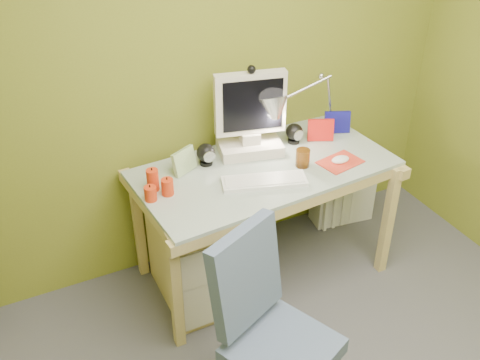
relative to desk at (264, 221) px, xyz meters
name	(u,v)px	position (x,y,z in m)	size (l,w,h in m)	color
wall_back	(189,66)	(-0.26, 0.37, 0.84)	(3.20, 0.01, 2.40)	olive
desk	(264,221)	(0.00, 0.00, 0.00)	(1.36, 0.68, 0.73)	tan
monitor	(250,107)	(0.00, 0.18, 0.63)	(0.39, 0.23, 0.53)	silver
speaker_left	(206,154)	(-0.27, 0.16, 0.42)	(0.10, 0.10, 0.12)	black
speaker_right	(294,133)	(0.27, 0.16, 0.42)	(0.10, 0.10, 0.11)	black
keyboard	(264,181)	(-0.08, -0.14, 0.37)	(0.43, 0.14, 0.02)	white
mousepad	(340,162)	(0.38, -0.14, 0.37)	(0.22, 0.16, 0.01)	red
mouse	(340,160)	(0.38, -0.14, 0.38)	(0.10, 0.06, 0.04)	white
amber_tumbler	(303,158)	(0.18, -0.08, 0.41)	(0.07, 0.07, 0.10)	#904F14
candle_cluster	(155,184)	(-0.60, 0.01, 0.42)	(0.15, 0.13, 0.11)	red
photo_frame_red	(321,130)	(0.42, 0.12, 0.43)	(0.15, 0.02, 0.13)	red
photo_frame_blue	(337,122)	(0.56, 0.16, 0.43)	(0.15, 0.02, 0.13)	navy
photo_frame_green	(184,161)	(-0.40, 0.14, 0.43)	(0.15, 0.02, 0.13)	#9CBA80
desk_lamp	(322,90)	(0.45, 0.18, 0.64)	(0.52, 0.22, 0.56)	#B7B8BC
task_chair	(283,351)	(-0.38, -0.88, 0.05)	(0.46, 0.46, 0.83)	#465572
radiator	(343,194)	(0.72, 0.23, -0.17)	(0.40, 0.16, 0.40)	silver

